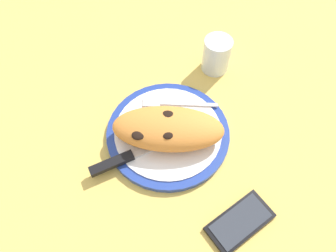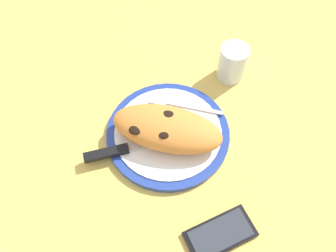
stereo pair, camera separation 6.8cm
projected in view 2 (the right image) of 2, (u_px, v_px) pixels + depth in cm
name	position (u px, v px, depth cm)	size (l,w,h in cm)	color
ground_plane	(168.00, 138.00, 73.01)	(150.00, 150.00, 3.00)	#DBB756
plate	(168.00, 133.00, 71.01)	(27.07, 27.07, 1.76)	#233D99
calzone	(166.00, 128.00, 66.91)	(24.19, 12.52, 6.19)	orange
fork	(179.00, 105.00, 73.65)	(17.26, 2.83, 0.40)	silver
knife	(121.00, 150.00, 67.19)	(20.92, 10.75, 1.20)	silver
smartphone	(220.00, 234.00, 59.86)	(14.27, 12.54, 1.16)	black
water_glass	(232.00, 65.00, 77.60)	(6.79, 6.79, 8.89)	silver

